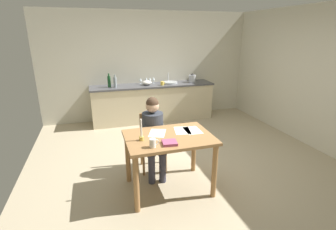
# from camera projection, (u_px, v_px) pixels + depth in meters

# --- Properties ---
(ground_plane) EXTENTS (5.20, 5.20, 0.04)m
(ground_plane) POSITION_uv_depth(u_px,v_px,m) (184.00, 162.00, 4.31)
(ground_plane) COLOR tan
(wall_back) EXTENTS (5.20, 0.12, 2.60)m
(wall_back) POSITION_uv_depth(u_px,v_px,m) (149.00, 66.00, 6.25)
(wall_back) COLOR beige
(wall_back) RESTS_ON ground
(wall_right) EXTENTS (0.12, 5.20, 2.60)m
(wall_right) POSITION_uv_depth(u_px,v_px,m) (318.00, 78.00, 4.61)
(wall_right) COLOR beige
(wall_right) RESTS_ON ground
(kitchen_counter) EXTENTS (2.97, 0.64, 0.90)m
(kitchen_counter) POSITION_uv_depth(u_px,v_px,m) (153.00, 102.00, 6.19)
(kitchen_counter) COLOR beige
(kitchen_counter) RESTS_ON ground
(dining_table) EXTENTS (1.15, 0.82, 0.80)m
(dining_table) POSITION_uv_depth(u_px,v_px,m) (169.00, 145.00, 3.34)
(dining_table) COLOR #9E7042
(dining_table) RESTS_ON ground
(chair_at_table) EXTENTS (0.44, 0.44, 0.89)m
(chair_at_table) POSITION_uv_depth(u_px,v_px,m) (152.00, 138.00, 3.96)
(chair_at_table) COLOR #9E7042
(chair_at_table) RESTS_ON ground
(person_seated) EXTENTS (0.36, 0.61, 1.19)m
(person_seated) POSITION_uv_depth(u_px,v_px,m) (153.00, 131.00, 3.77)
(person_seated) COLOR #333842
(person_seated) RESTS_ON ground
(coffee_mug) EXTENTS (0.12, 0.08, 0.11)m
(coffee_mug) POSITION_uv_depth(u_px,v_px,m) (153.00, 143.00, 2.97)
(coffee_mug) COLOR white
(coffee_mug) RESTS_ON dining_table
(candlestick) EXTENTS (0.06, 0.06, 0.28)m
(candlestick) POSITION_uv_depth(u_px,v_px,m) (141.00, 134.00, 3.15)
(candlestick) COLOR gold
(candlestick) RESTS_ON dining_table
(book_magazine) EXTENTS (0.20, 0.19, 0.03)m
(book_magazine) POSITION_uv_depth(u_px,v_px,m) (170.00, 143.00, 3.06)
(book_magazine) COLOR #A54A70
(book_magazine) RESTS_ON dining_table
(paper_letter) EXTENTS (0.22, 0.30, 0.00)m
(paper_letter) POSITION_uv_depth(u_px,v_px,m) (192.00, 130.00, 3.49)
(paper_letter) COLOR white
(paper_letter) RESTS_ON dining_table
(paper_bill) EXTENTS (0.31, 0.35, 0.00)m
(paper_bill) POSITION_uv_depth(u_px,v_px,m) (157.00, 133.00, 3.40)
(paper_bill) COLOR white
(paper_bill) RESTS_ON dining_table
(paper_envelope) EXTENTS (0.26, 0.33, 0.00)m
(paper_envelope) POSITION_uv_depth(u_px,v_px,m) (182.00, 130.00, 3.49)
(paper_envelope) COLOR white
(paper_envelope) RESTS_ON dining_table
(sink_unit) EXTENTS (0.36, 0.36, 0.24)m
(sink_unit) POSITION_uv_depth(u_px,v_px,m) (170.00, 82.00, 6.17)
(sink_unit) COLOR #B2B7BC
(sink_unit) RESTS_ON kitchen_counter
(bottle_oil) EXTENTS (0.07, 0.07, 0.31)m
(bottle_oil) POSITION_uv_depth(u_px,v_px,m) (109.00, 81.00, 5.72)
(bottle_oil) COLOR #194C23
(bottle_oil) RESTS_ON kitchen_counter
(bottle_vinegar) EXTENTS (0.07, 0.07, 0.29)m
(bottle_vinegar) POSITION_uv_depth(u_px,v_px,m) (115.00, 82.00, 5.71)
(bottle_vinegar) COLOR #8C999E
(bottle_vinegar) RESTS_ON kitchen_counter
(mixing_bowl) EXTENTS (0.23, 0.23, 0.10)m
(mixing_bowl) POSITION_uv_depth(u_px,v_px,m) (147.00, 83.00, 5.99)
(mixing_bowl) COLOR white
(mixing_bowl) RESTS_ON kitchen_counter
(stovetop_kettle) EXTENTS (0.18, 0.18, 0.22)m
(stovetop_kettle) POSITION_uv_depth(u_px,v_px,m) (192.00, 78.00, 6.30)
(stovetop_kettle) COLOR #B7BABF
(stovetop_kettle) RESTS_ON kitchen_counter
(wine_glass_near_sink) EXTENTS (0.07, 0.07, 0.15)m
(wine_glass_near_sink) POSITION_uv_depth(u_px,v_px,m) (154.00, 79.00, 6.17)
(wine_glass_near_sink) COLOR silver
(wine_glass_near_sink) RESTS_ON kitchen_counter
(wine_glass_by_kettle) EXTENTS (0.07, 0.07, 0.15)m
(wine_glass_by_kettle) POSITION_uv_depth(u_px,v_px,m) (150.00, 79.00, 6.14)
(wine_glass_by_kettle) COLOR silver
(wine_glass_by_kettle) RESTS_ON kitchen_counter
(wine_glass_back_left) EXTENTS (0.07, 0.07, 0.15)m
(wine_glass_back_left) POSITION_uv_depth(u_px,v_px,m) (146.00, 79.00, 6.12)
(wine_glass_back_left) COLOR silver
(wine_glass_back_left) RESTS_ON kitchen_counter
(wine_glass_back_right) EXTENTS (0.07, 0.07, 0.15)m
(wine_glass_back_right) POSITION_uv_depth(u_px,v_px,m) (140.00, 79.00, 6.08)
(wine_glass_back_right) COLOR silver
(wine_glass_back_right) RESTS_ON kitchen_counter
(teacup_on_counter) EXTENTS (0.11, 0.08, 0.09)m
(teacup_on_counter) POSITION_uv_depth(u_px,v_px,m) (162.00, 83.00, 5.96)
(teacup_on_counter) COLOR #F2CC4C
(teacup_on_counter) RESTS_ON kitchen_counter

